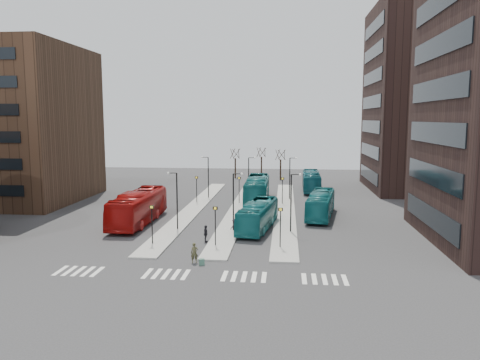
# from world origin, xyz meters

# --- Properties ---
(ground) EXTENTS (160.00, 160.00, 0.00)m
(ground) POSITION_xyz_m (0.00, 0.00, 0.00)
(ground) COLOR #2B2B2E
(ground) RESTS_ON ground
(island_left) EXTENTS (2.50, 45.00, 0.15)m
(island_left) POSITION_xyz_m (-4.00, 30.00, 0.07)
(island_left) COLOR gray
(island_left) RESTS_ON ground
(island_mid) EXTENTS (2.50, 45.00, 0.15)m
(island_mid) POSITION_xyz_m (2.00, 30.00, 0.07)
(island_mid) COLOR gray
(island_mid) RESTS_ON ground
(island_right) EXTENTS (2.50, 45.00, 0.15)m
(island_right) POSITION_xyz_m (8.00, 30.00, 0.07)
(island_right) COLOR gray
(island_right) RESTS_ON ground
(suitcase) EXTENTS (0.52, 0.47, 0.53)m
(suitcase) POSITION_xyz_m (1.31, 6.46, 0.26)
(suitcase) COLOR navy
(suitcase) RESTS_ON ground
(red_bus) EXTENTS (3.17, 13.24, 3.68)m
(red_bus) POSITION_xyz_m (-8.58, 20.91, 1.84)
(red_bus) COLOR #9A0D0B
(red_bus) RESTS_ON ground
(teal_bus_a) EXTENTS (4.11, 11.07, 3.01)m
(teal_bus_a) POSITION_xyz_m (5.12, 19.33, 1.51)
(teal_bus_a) COLOR #146366
(teal_bus_a) RESTS_ON ground
(teal_bus_b) EXTENTS (3.15, 13.04, 3.63)m
(teal_bus_b) POSITION_xyz_m (3.98, 35.94, 1.81)
(teal_bus_b) COLOR #146366
(teal_bus_b) RESTS_ON ground
(teal_bus_c) EXTENTS (4.32, 11.34, 3.08)m
(teal_bus_c) POSITION_xyz_m (12.28, 26.30, 1.54)
(teal_bus_c) COLOR #15696D
(teal_bus_c) RESTS_ON ground
(teal_bus_d) EXTENTS (2.94, 11.60, 3.22)m
(teal_bus_d) POSITION_xyz_m (12.23, 47.05, 1.61)
(teal_bus_d) COLOR #145965
(teal_bus_d) RESTS_ON ground
(traveller) EXTENTS (0.70, 0.55, 1.69)m
(traveller) POSITION_xyz_m (0.61, 6.99, 0.85)
(traveller) COLOR #454429
(traveller) RESTS_ON ground
(commuter_a) EXTENTS (1.08, 0.98, 1.81)m
(commuter_a) POSITION_xyz_m (-8.77, 19.59, 0.90)
(commuter_a) COLOR black
(commuter_a) RESTS_ON ground
(commuter_b) EXTENTS (0.66, 1.05, 1.67)m
(commuter_b) POSITION_xyz_m (0.43, 13.49, 0.83)
(commuter_b) COLOR black
(commuter_b) RESTS_ON ground
(commuter_c) EXTENTS (1.12, 1.13, 1.57)m
(commuter_c) POSITION_xyz_m (2.83, 17.13, 0.78)
(commuter_c) COLOR black
(commuter_c) RESTS_ON ground
(crosswalk_stripes) EXTENTS (22.35, 2.40, 0.01)m
(crosswalk_stripes) POSITION_xyz_m (1.75, 4.00, 0.01)
(crosswalk_stripes) COLOR silver
(crosswalk_stripes) RESTS_ON ground
(tower_far) EXTENTS (20.12, 20.00, 30.00)m
(tower_far) POSITION_xyz_m (31.98, 50.00, 15.00)
(tower_far) COLOR black
(tower_far) RESTS_ON ground
(sign_poles) EXTENTS (12.45, 22.12, 3.65)m
(sign_poles) POSITION_xyz_m (1.60, 23.00, 2.41)
(sign_poles) COLOR black
(sign_poles) RESTS_ON ground
(lamp_posts) EXTENTS (14.04, 20.24, 6.12)m
(lamp_posts) POSITION_xyz_m (2.64, 28.00, 3.58)
(lamp_posts) COLOR black
(lamp_posts) RESTS_ON ground
(bare_trees) EXTENTS (10.97, 8.14, 5.90)m
(bare_trees) POSITION_xyz_m (2.67, 62.67, 2.72)
(bare_trees) COLOR black
(bare_trees) RESTS_ON ground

